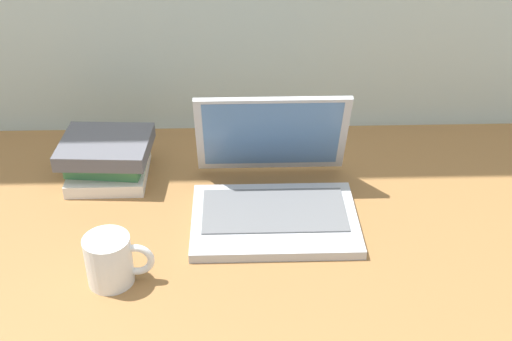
# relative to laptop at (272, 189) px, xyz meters

# --- Properties ---
(desk) EXTENTS (1.60, 0.76, 0.03)m
(desk) POSITION_rel_laptop_xyz_m (-0.07, -0.05, -0.06)
(desk) COLOR olive
(desk) RESTS_ON ground
(laptop) EXTENTS (0.31, 0.29, 0.21)m
(laptop) POSITION_rel_laptop_xyz_m (0.00, 0.00, 0.00)
(laptop) COLOR #B2B5BA
(laptop) RESTS_ON desk
(coffee_mug) EXTENTS (0.11, 0.08, 0.09)m
(coffee_mug) POSITION_rel_laptop_xyz_m (-0.28, -0.20, 0.00)
(coffee_mug) COLOR white
(coffee_mug) RESTS_ON desk
(book_stack) EXTENTS (0.19, 0.16, 0.09)m
(book_stack) POSITION_rel_laptop_xyz_m (-0.34, 0.12, 0.00)
(book_stack) COLOR silver
(book_stack) RESTS_ON desk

